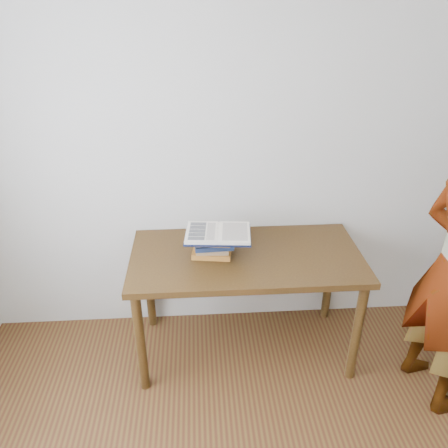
{
  "coord_description": "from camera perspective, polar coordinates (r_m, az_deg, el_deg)",
  "views": [
    {
      "loc": [
        -0.24,
        -0.9,
        2.21
      ],
      "look_at": [
        -0.09,
        1.35,
        1.01
      ],
      "focal_mm": 35.0,
      "sensor_mm": 36.0,
      "label": 1
    }
  ],
  "objects": [
    {
      "name": "desk",
      "position": [
        2.77,
        2.88,
        -5.7
      ],
      "size": [
        1.44,
        0.72,
        0.77
      ],
      "color": "#432D10",
      "rests_on": "ground"
    },
    {
      "name": "book_stack",
      "position": [
        2.68,
        -1.43,
        -2.6
      ],
      "size": [
        0.27,
        0.19,
        0.15
      ],
      "color": "#B27828",
      "rests_on": "desk"
    },
    {
      "name": "open_book",
      "position": [
        2.6,
        -0.78,
        -1.23
      ],
      "size": [
        0.41,
        0.3,
        0.03
      ],
      "rotation": [
        0.0,
        0.0,
        -0.09
      ],
      "color": "black",
      "rests_on": "book_stack"
    },
    {
      "name": "room_shell",
      "position": [
        1.1,
        5.46,
        -4.31
      ],
      "size": [
        3.54,
        3.54,
        2.62
      ],
      "color": "beige",
      "rests_on": "ground"
    }
  ]
}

